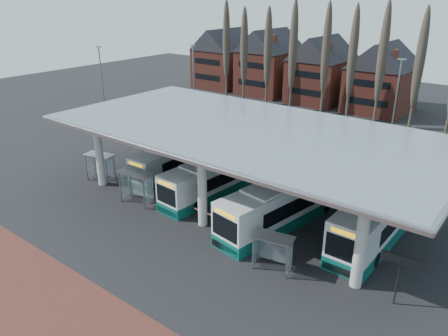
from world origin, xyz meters
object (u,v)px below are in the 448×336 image
Objects in this scene: bus_0 at (179,158)px; shelter_1 at (137,180)px; bus_3 at (382,213)px; shelter_0 at (101,161)px; shelter_2 at (274,245)px; bus_1 at (218,176)px; bus_2 at (286,202)px.

shelter_1 is at bearing -78.16° from bus_0.
bus_3 is (19.44, 0.41, 0.24)m from bus_0.
shelter_1 is (6.15, -1.05, 0.16)m from shelter_0.
shelter_0 is 1.08× the size of shelter_2.
shelter_2 is at bearing -18.62° from shelter_0.
bus_2 is (7.30, -0.94, 0.12)m from bus_1.
bus_1 is 13.75m from bus_3.
bus_2 reaches higher than shelter_0.
bus_0 is at bearing 179.68° from bus_2.
shelter_0 is at bearing -159.48° from bus_2.
bus_3 reaches higher than shelter_2.
shelter_0 is 20.09m from shelter_2.
bus_3 reaches higher than bus_0.
shelter_2 is at bearing -11.33° from shelter_1.
bus_1 is 3.78× the size of shelter_1.
bus_2 is 4.33× the size of shelter_0.
shelter_0 is at bearing 163.78° from shelter_1.
bus_0 is 0.94× the size of bus_1.
shelter_2 is at bearing -30.20° from bus_1.
bus_2 is 4.12× the size of shelter_1.
shelter_1 is at bearing -122.14° from bus_1.
bus_2 is at bearing -156.94° from bus_3.
shelter_2 is (19.97, -2.21, -0.12)m from shelter_0.
shelter_1 is at bearing -21.99° from shelter_0.
bus_3 is 19.13m from shelter_1.
shelter_1 is at bearing -157.02° from bus_3.
bus_3 reaches higher than shelter_0.
bus_0 is 0.86× the size of bus_2.
bus_1 reaches higher than bus_0.
bus_3 reaches higher than shelter_1.
shelter_2 is at bearing -57.99° from bus_2.
bus_1 is at bearing -14.38° from bus_0.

